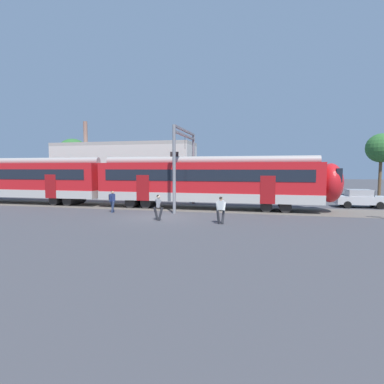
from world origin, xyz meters
name	(u,v)px	position (x,y,z in m)	size (l,w,h in m)	color
ground_plane	(159,218)	(0.00, 0.00, 0.00)	(160.00, 160.00, 0.00)	#424247
track_bed	(88,205)	(-8.75, 5.26, 0.01)	(80.00, 4.40, 0.01)	#605951
commuter_train	(112,181)	(-6.27, 5.25, 2.25)	(38.05, 3.07, 4.73)	#B7B2AD
pedestrian_navy	(112,200)	(-4.25, 1.47, 0.99)	(0.58, 0.64, 1.67)	navy
pedestrian_grey	(158,206)	(0.31, -1.01, 0.96)	(0.71, 0.53, 1.67)	#28282D
pedestrian_white	(221,208)	(4.38, -1.32, 0.96)	(0.63, 0.59, 1.67)	#28282D
parked_car_silver	(360,198)	(14.97, 8.90, 0.78)	(4.06, 1.87, 1.54)	#B7BABF
catenary_gantry	(185,157)	(0.47, 5.26, 4.31)	(0.24, 6.64, 6.53)	gray
background_building	(124,169)	(-9.78, 14.95, 3.21)	(17.24, 5.00, 9.20)	beige
street_tree_right	(381,148)	(19.63, 18.29, 5.55)	(3.21, 3.21, 7.20)	brown
street_tree_left	(73,155)	(-17.79, 16.35, 5.10)	(4.27, 4.27, 7.25)	brown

